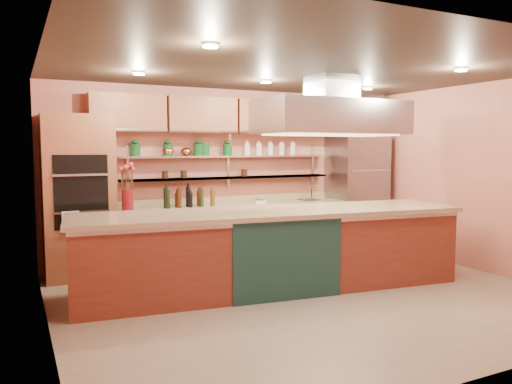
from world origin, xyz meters
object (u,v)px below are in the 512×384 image
refrigerator (357,191)px  copper_kettle (186,152)px  island (272,250)px  kitchen_scale (260,200)px  green_canister (204,149)px  flower_vase (128,200)px

refrigerator → copper_kettle: size_ratio=12.65×
island → kitchen_scale: 1.84m
kitchen_scale → copper_kettle: size_ratio=1.05×
kitchen_scale → green_canister: bearing=162.5°
refrigerator → green_canister: refrigerator is taller
island → copper_kettle: 2.33m
island → kitchen_scale: island is taller
refrigerator → island: refrigerator is taller
refrigerator → copper_kettle: refrigerator is taller
refrigerator → kitchen_scale: refrigerator is taller
flower_vase → refrigerator: bearing=-0.1°
flower_vase → kitchen_scale: 2.16m
copper_kettle → green_canister: bearing=0.0°
kitchen_scale → copper_kettle: 1.45m
island → kitchen_scale: size_ratio=28.45×
island → flower_vase: 2.31m
refrigerator → flower_vase: (-4.13, 0.01, 0.03)m
kitchen_scale → green_canister: green_canister is taller
refrigerator → island: (-2.62, -1.65, -0.53)m
island → refrigerator: bearing=38.9°
copper_kettle → flower_vase: bearing=-167.2°
refrigerator → flower_vase: size_ratio=7.07×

